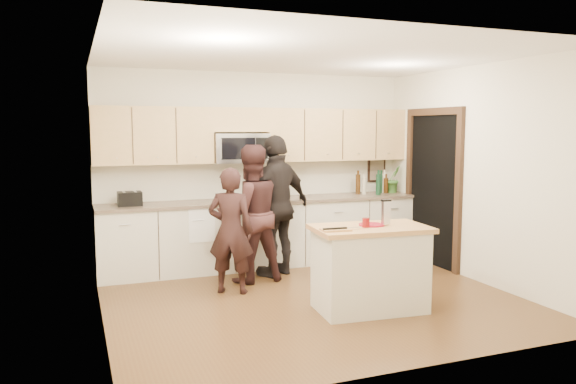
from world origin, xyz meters
name	(u,v)px	position (x,y,z in m)	size (l,w,h in m)	color
floor	(312,299)	(0.00, 0.00, 0.00)	(4.50, 4.50, 0.00)	#50361B
room_shell	(313,146)	(0.00, 0.00, 1.73)	(4.52, 4.02, 2.71)	beige
back_cabinetry	(264,232)	(0.00, 1.69, 0.47)	(4.50, 0.66, 0.94)	beige
upper_cabinetry	(263,134)	(0.03, 1.83, 1.84)	(4.50, 0.33, 0.75)	tan
microwave	(240,148)	(-0.31, 1.80, 1.65)	(0.76, 0.41, 0.40)	silver
doorway	(433,183)	(2.23, 0.90, 1.16)	(0.06, 1.25, 2.20)	black
framed_picture	(376,170)	(1.95, 1.98, 1.28)	(0.30, 0.03, 0.38)	black
dish_towel	(200,215)	(-0.95, 1.50, 0.80)	(0.34, 0.60, 0.48)	white
island	(370,268)	(0.41, -0.57, 0.45)	(1.25, 0.80, 0.90)	beige
red_plate	(372,225)	(0.45, -0.53, 0.91)	(0.27, 0.27, 0.02)	maroon
box_grater	(386,212)	(0.59, -0.58, 1.05)	(0.10, 0.06, 0.26)	silver
drink_glass	(366,223)	(0.34, -0.60, 0.95)	(0.08, 0.08, 0.10)	#670B0C
cutting_board	(336,230)	(-0.04, -0.67, 0.91)	(0.29, 0.17, 0.02)	#AA7246
tongs	(335,228)	(-0.06, -0.69, 0.93)	(0.25, 0.03, 0.02)	black
knife	(351,228)	(0.13, -0.67, 0.92)	(0.22, 0.02, 0.01)	silver
toaster	(130,199)	(-1.81, 1.67, 1.03)	(0.30, 0.24, 0.18)	black
bottle_cluster	(376,182)	(1.79, 1.71, 1.11)	(0.53, 0.34, 0.37)	#361E09
orchid	(394,179)	(2.10, 1.72, 1.15)	(0.23, 0.19, 0.42)	#3D742E
woman_left	(231,231)	(-0.79, 0.58, 0.74)	(0.54, 0.35, 1.48)	black
woman_center	(250,214)	(-0.43, 0.97, 0.86)	(0.84, 0.65, 1.72)	black
woman_right	(277,206)	(-0.01, 1.13, 0.92)	(1.08, 0.45, 1.83)	black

